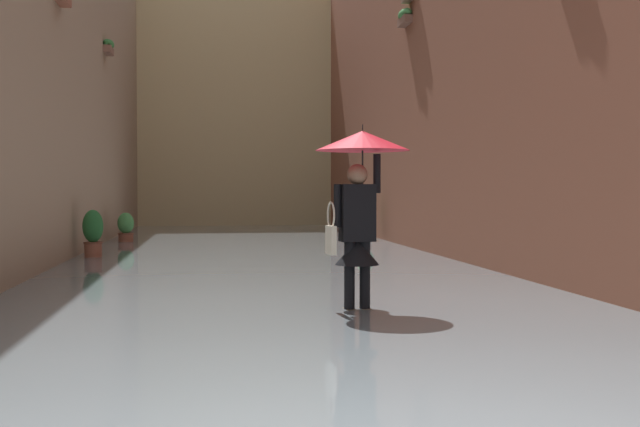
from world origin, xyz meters
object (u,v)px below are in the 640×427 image
object	(u,v)px
person_wading	(360,181)
potted_plant_mid_left	(365,223)
potted_plant_mid_right	(93,234)
potted_plant_near_right	(126,228)

from	to	relation	value
person_wading	potted_plant_mid_left	xyz separation A→B (m)	(-2.49, -12.17, -0.99)
potted_plant_mid_right	potted_plant_near_right	xyz separation A→B (m)	(-0.14, -4.83, -0.12)
potted_plant_near_right	potted_plant_mid_right	bearing A→B (deg)	88.33
person_wading	potted_plant_near_right	world-z (taller)	person_wading
person_wading	potted_plant_mid_left	world-z (taller)	person_wading
potted_plant_mid_right	person_wading	bearing A→B (deg)	117.91
potted_plant_mid_left	potted_plant_near_right	distance (m)	6.33
person_wading	potted_plant_mid_right	size ratio (longest dim) A/B	2.07
potted_plant_near_right	person_wading	bearing A→B (deg)	107.27
person_wading	potted_plant_near_right	size ratio (longest dim) A/B	2.53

